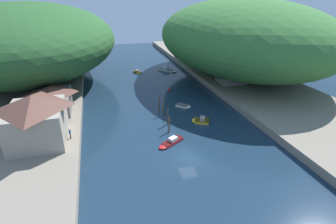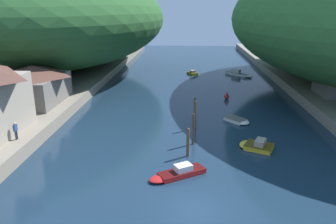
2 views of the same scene
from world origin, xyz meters
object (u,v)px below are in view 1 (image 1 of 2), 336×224
(boathouse_shed, at_px, (52,98))
(boat_mid_channel, at_px, (168,70))
(channel_buoy_near, at_px, (170,90))
(waterfront_building, at_px, (36,118))
(right_bank_cottage, at_px, (231,75))
(boat_far_upstream, at_px, (184,106))
(boat_red_skiff, at_px, (171,142))
(boat_yellow_tender, at_px, (137,72))
(person_on_quay, at_px, (70,133))
(boat_open_rowboat, at_px, (200,120))

(boathouse_shed, height_order, boat_mid_channel, boathouse_shed)
(boat_mid_channel, height_order, channel_buoy_near, boat_mid_channel)
(waterfront_building, relative_size, right_bank_cottage, 1.53)
(boat_far_upstream, bearing_deg, boat_red_skiff, 21.77)
(boat_yellow_tender, bearing_deg, right_bank_cottage, -70.68)
(boathouse_shed, relative_size, boat_far_upstream, 2.95)
(channel_buoy_near, height_order, person_on_quay, person_on_quay)
(person_on_quay, bearing_deg, boathouse_shed, 26.12)
(right_bank_cottage, bearing_deg, person_on_quay, -153.67)
(right_bank_cottage, distance_m, boat_red_skiff, 30.98)
(boat_open_rowboat, relative_size, person_on_quay, 2.19)
(boathouse_shed, relative_size, boat_mid_channel, 1.84)
(channel_buoy_near, bearing_deg, boat_red_skiff, -105.65)
(right_bank_cottage, bearing_deg, channel_buoy_near, 174.11)
(boat_mid_channel, relative_size, boat_yellow_tender, 1.60)
(waterfront_building, relative_size, boat_far_upstream, 3.05)
(boat_far_upstream, relative_size, boat_mid_channel, 0.62)
(boat_red_skiff, distance_m, person_on_quay, 15.46)
(boat_far_upstream, height_order, boat_mid_channel, boat_mid_channel)
(right_bank_cottage, bearing_deg, boat_red_skiff, -135.23)
(waterfront_building, distance_m, boathouse_shed, 11.40)
(boat_mid_channel, height_order, boat_yellow_tender, boat_mid_channel)
(person_on_quay, bearing_deg, channel_buoy_near, -38.21)
(boat_open_rowboat, bearing_deg, boathouse_shed, 95.04)
(right_bank_cottage, bearing_deg, boat_yellow_tender, 135.72)
(waterfront_building, height_order, boat_yellow_tender, waterfront_building)
(boat_red_skiff, relative_size, boat_open_rowboat, 1.31)
(person_on_quay, bearing_deg, boat_mid_channel, -25.79)
(waterfront_building, relative_size, boat_red_skiff, 2.07)
(boat_yellow_tender, bearing_deg, person_on_quay, -139.83)
(channel_buoy_near, bearing_deg, boat_mid_channel, 75.92)
(boat_red_skiff, relative_size, channel_buoy_near, 4.43)
(boat_far_upstream, xyz_separation_m, boat_open_rowboat, (0.65, -7.37, 0.09))
(waterfront_building, xyz_separation_m, person_on_quay, (4.26, -0.64, -2.80))
(waterfront_building, height_order, right_bank_cottage, waterfront_building)
(boat_far_upstream, xyz_separation_m, channel_buoy_near, (-0.23, 10.07, 0.21))
(waterfront_building, bearing_deg, boat_yellow_tender, 60.99)
(waterfront_building, xyz_separation_m, boathouse_shed, (0.59, 11.30, -1.32))
(boat_far_upstream, xyz_separation_m, boat_mid_channel, (4.08, 27.24, 0.16))
(boat_mid_channel, distance_m, person_on_quay, 45.10)
(boathouse_shed, relative_size, boat_red_skiff, 2.01)
(boat_open_rowboat, distance_m, boat_yellow_tender, 36.15)
(boat_far_upstream, distance_m, person_on_quay, 23.85)
(person_on_quay, bearing_deg, boat_yellow_tender, -14.36)
(waterfront_building, relative_size, boat_open_rowboat, 2.72)
(boat_far_upstream, bearing_deg, boat_open_rowboat, 53.86)
(boat_red_skiff, bearing_deg, waterfront_building, 46.54)
(waterfront_building, relative_size, person_on_quay, 5.95)
(boathouse_shed, xyz_separation_m, boat_far_upstream, (25.33, -2.21, -3.60))
(boat_yellow_tender, bearing_deg, boat_mid_channel, -32.93)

